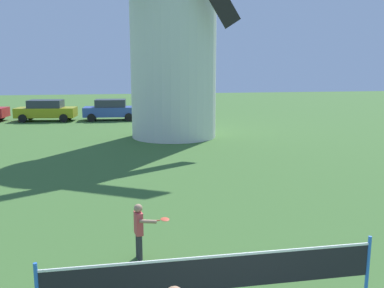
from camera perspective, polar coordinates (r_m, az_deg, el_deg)
The scene contains 5 objects.
windmill at distance 23.78m, azimuth -2.62°, elevation 17.99°, with size 8.76×5.49×14.56m.
tennis_net at distance 6.94m, azimuth 3.13°, elevation -17.29°, with size 5.47×0.06×1.10m.
player_far at distance 8.76m, azimuth -7.17°, elevation -11.36°, with size 0.74×0.40×1.18m.
parked_car_mustard at distance 32.66m, azimuth -19.41°, elevation 4.41°, with size 4.45×2.30×1.56m.
parked_car_blue at distance 31.92m, azimuth -11.10°, elevation 4.68°, with size 4.08×2.09×1.56m.
Camera 1 is at (-1.83, -3.61, 3.92)m, focal length 38.82 mm.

